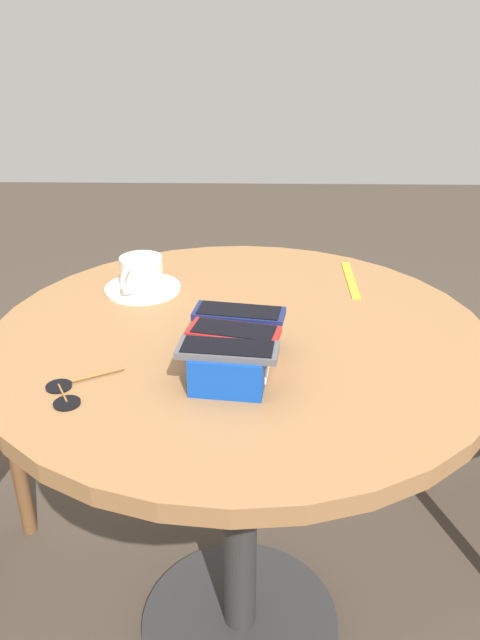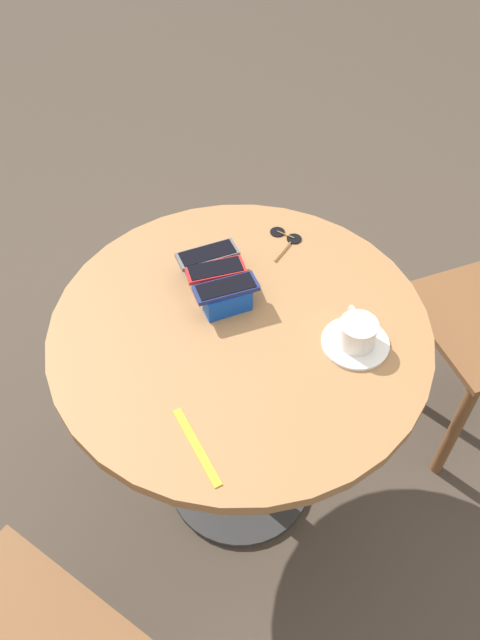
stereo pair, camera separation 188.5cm
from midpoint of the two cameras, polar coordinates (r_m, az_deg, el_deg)
ground_plane at (r=1.54m, az=11.50°, el=-38.79°), size 8.00×8.00×0.00m
round_table at (r=0.96m, az=18.20°, el=-36.96°), size 0.86×0.86×0.75m
phone_box at (r=0.79m, az=15.47°, el=-28.44°), size 0.19×0.13×0.06m
phone_gray at (r=0.76m, az=13.58°, el=-24.15°), size 0.07×0.15×0.01m
phone_red at (r=0.76m, az=15.92°, el=-27.69°), size 0.08×0.15×0.01m
phone_navy at (r=0.75m, az=18.99°, el=-31.70°), size 0.08×0.15×0.01m
saucer at (r=0.92m, az=40.36°, el=-34.22°), size 0.15×0.15×0.01m
coffee_cup at (r=0.89m, az=41.61°, el=-33.57°), size 0.11×0.08×0.06m
lanyard_strap at (r=0.84m, az=20.69°, el=-58.01°), size 0.19×0.02×0.00m
sunglasses at (r=0.92m, az=23.78°, el=-16.12°), size 0.11×0.11×0.01m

